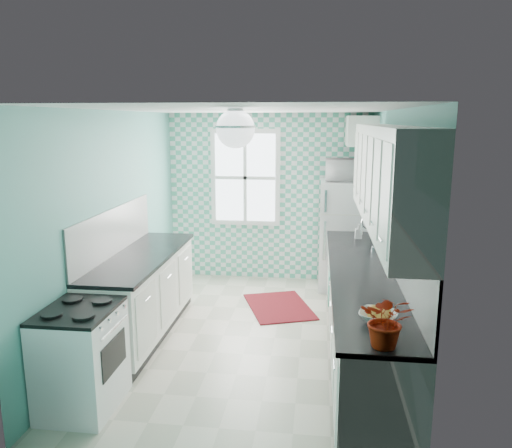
# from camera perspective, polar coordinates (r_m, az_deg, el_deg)

# --- Properties ---
(floor) EXTENTS (3.00, 4.40, 0.02)m
(floor) POSITION_cam_1_polar(r_m,az_deg,el_deg) (5.77, -0.82, -12.84)
(floor) COLOR beige
(floor) RESTS_ON ground
(ceiling) EXTENTS (3.00, 4.40, 0.02)m
(ceiling) POSITION_cam_1_polar(r_m,az_deg,el_deg) (5.25, -0.90, 13.04)
(ceiling) COLOR white
(ceiling) RESTS_ON wall_back
(wall_back) EXTENTS (3.00, 0.02, 2.50)m
(wall_back) POSITION_cam_1_polar(r_m,az_deg,el_deg) (7.53, 1.48, 3.05)
(wall_back) COLOR #58A499
(wall_back) RESTS_ON floor
(wall_front) EXTENTS (3.00, 0.02, 2.50)m
(wall_front) POSITION_cam_1_polar(r_m,az_deg,el_deg) (3.28, -6.29, -8.77)
(wall_front) COLOR #58A499
(wall_front) RESTS_ON floor
(wall_left) EXTENTS (0.02, 4.40, 2.50)m
(wall_left) POSITION_cam_1_polar(r_m,az_deg,el_deg) (5.77, -15.88, -0.11)
(wall_left) COLOR #58A499
(wall_left) RESTS_ON floor
(wall_right) EXTENTS (0.02, 4.40, 2.50)m
(wall_right) POSITION_cam_1_polar(r_m,az_deg,el_deg) (5.38, 15.29, -0.94)
(wall_right) COLOR #58A499
(wall_right) RESTS_ON floor
(accent_wall) EXTENTS (3.00, 0.01, 2.50)m
(accent_wall) POSITION_cam_1_polar(r_m,az_deg,el_deg) (7.51, 1.46, 3.03)
(accent_wall) COLOR #4EB695
(accent_wall) RESTS_ON wall_back
(window) EXTENTS (1.04, 0.05, 1.44)m
(window) POSITION_cam_1_polar(r_m,az_deg,el_deg) (7.48, -1.23, 5.32)
(window) COLOR white
(window) RESTS_ON wall_back
(backsplash_right) EXTENTS (0.02, 3.60, 0.51)m
(backsplash_right) POSITION_cam_1_polar(r_m,az_deg,el_deg) (5.00, 15.63, -2.56)
(backsplash_right) COLOR white
(backsplash_right) RESTS_ON wall_right
(backsplash_left) EXTENTS (0.02, 2.15, 0.51)m
(backsplash_left) POSITION_cam_1_polar(r_m,az_deg,el_deg) (5.71, -15.93, -0.81)
(backsplash_left) COLOR white
(backsplash_left) RESTS_ON wall_left
(upper_cabinets_right) EXTENTS (0.33, 3.20, 0.90)m
(upper_cabinets_right) POSITION_cam_1_polar(r_m,az_deg,el_deg) (4.66, 14.60, 5.30)
(upper_cabinets_right) COLOR white
(upper_cabinets_right) RESTS_ON wall_right
(upper_cabinet_fridge) EXTENTS (0.40, 0.74, 0.40)m
(upper_cabinet_fridge) POSITION_cam_1_polar(r_m,az_deg,el_deg) (7.05, 11.96, 10.37)
(upper_cabinet_fridge) COLOR white
(upper_cabinet_fridge) RESTS_ON wall_right
(ceiling_light) EXTENTS (0.34, 0.34, 0.35)m
(ceiling_light) POSITION_cam_1_polar(r_m,az_deg,el_deg) (4.45, -2.36, 10.84)
(ceiling_light) COLOR silver
(ceiling_light) RESTS_ON ceiling
(base_cabinets_right) EXTENTS (0.60, 3.60, 0.90)m
(base_cabinets_right) POSITION_cam_1_polar(r_m,az_deg,el_deg) (5.20, 11.98, -10.48)
(base_cabinets_right) COLOR white
(base_cabinets_right) RESTS_ON floor
(countertop_right) EXTENTS (0.63, 3.60, 0.04)m
(countertop_right) POSITION_cam_1_polar(r_m,az_deg,el_deg) (5.04, 12.04, -5.52)
(countertop_right) COLOR black
(countertop_right) RESTS_ON base_cabinets_right
(base_cabinets_left) EXTENTS (0.60, 2.15, 0.90)m
(base_cabinets_left) POSITION_cam_1_polar(r_m,az_deg,el_deg) (5.81, -12.87, -8.09)
(base_cabinets_left) COLOR white
(base_cabinets_left) RESTS_ON floor
(countertop_left) EXTENTS (0.63, 2.15, 0.04)m
(countertop_left) POSITION_cam_1_polar(r_m,az_deg,el_deg) (5.66, -12.94, -3.62)
(countertop_left) COLOR black
(countertop_left) RESTS_ON base_cabinets_left
(fridge) EXTENTS (0.68, 0.68, 1.56)m
(fridge) POSITION_cam_1_polar(r_m,az_deg,el_deg) (7.22, 9.96, -1.30)
(fridge) COLOR silver
(fridge) RESTS_ON floor
(stove) EXTENTS (0.58, 0.72, 0.87)m
(stove) POSITION_cam_1_polar(r_m,az_deg,el_deg) (4.56, -19.32, -14.13)
(stove) COLOR white
(stove) RESTS_ON floor
(sink) EXTENTS (0.49, 0.41, 0.53)m
(sink) POSITION_cam_1_polar(r_m,az_deg,el_deg) (5.80, 11.58, -3.06)
(sink) COLOR silver
(sink) RESTS_ON countertop_right
(rug) EXTENTS (1.05, 1.25, 0.02)m
(rug) POSITION_cam_1_polar(r_m,az_deg,el_deg) (6.60, 2.65, -9.41)
(rug) COLOR #6C1001
(rug) RESTS_ON floor
(dish_towel) EXTENTS (0.10, 0.23, 0.36)m
(dish_towel) POSITION_cam_1_polar(r_m,az_deg,el_deg) (5.89, 8.33, -7.33)
(dish_towel) COLOR #65B6AC
(dish_towel) RESTS_ON base_cabinets_right
(fruit_bowl) EXTENTS (0.35, 0.35, 0.07)m
(fruit_bowl) POSITION_cam_1_polar(r_m,az_deg,el_deg) (3.86, 13.81, -10.19)
(fruit_bowl) COLOR white
(fruit_bowl) RESTS_ON countertop_right
(potted_plant) EXTENTS (0.39, 0.36, 0.37)m
(potted_plant) POSITION_cam_1_polar(r_m,az_deg,el_deg) (3.40, 14.78, -10.59)
(potted_plant) COLOR #A50612
(potted_plant) RESTS_ON countertop_right
(soap_bottle) EXTENTS (0.08, 0.09, 0.19)m
(soap_bottle) POSITION_cam_1_polar(r_m,az_deg,el_deg) (6.36, 11.64, -0.82)
(soap_bottle) COLOR #AEC8D3
(soap_bottle) RESTS_ON countertop_right
(microwave) EXTENTS (0.56, 0.38, 0.31)m
(microwave) POSITION_cam_1_polar(r_m,az_deg,el_deg) (7.07, 10.23, 6.11)
(microwave) COLOR silver
(microwave) RESTS_ON fridge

